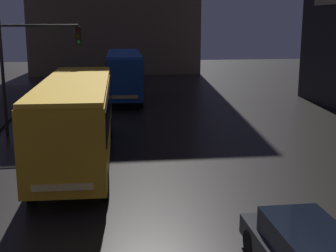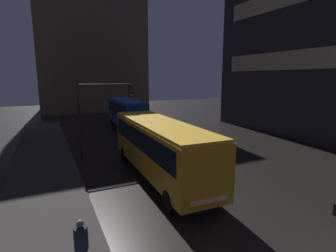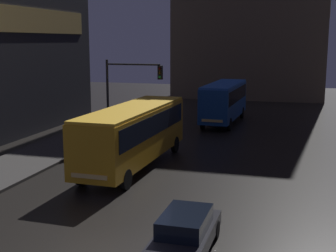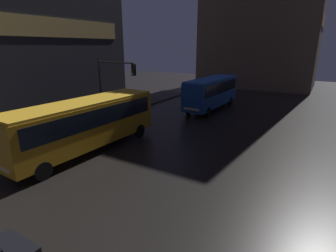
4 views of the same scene
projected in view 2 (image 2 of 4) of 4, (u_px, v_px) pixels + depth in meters
The scene contains 6 objects.
sidewalk_left at pixel (44, 203), 12.38m from camera, with size 4.00×48.00×0.15m.
building_far_backdrop at pixel (89, 26), 46.86m from camera, with size 18.07×12.00×29.99m.
bus_near at pixel (160, 144), 15.39m from camera, with size 2.92×10.92×3.38m.
bus_far at pixel (127, 111), 30.07m from camera, with size 2.67×9.26×3.42m.
pedestrian_near at pixel (81, 242), 7.60m from camera, with size 0.52×0.52×1.76m.
traffic_light_main at pixel (100, 105), 18.74m from camera, with size 3.96×0.35×5.72m.
Camera 2 is at (-8.64, -2.91, 5.91)m, focal length 28.00 mm.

